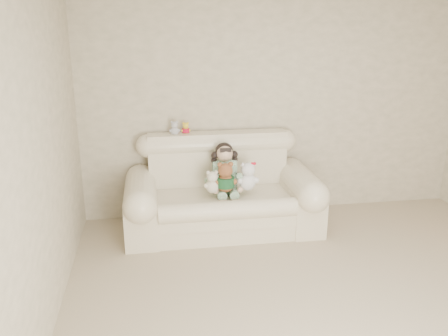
# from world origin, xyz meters

# --- Properties ---
(floor) EXTENTS (5.00, 5.00, 0.00)m
(floor) POSITION_xyz_m (0.00, 0.00, 0.00)
(floor) COLOR gray
(floor) RESTS_ON ground
(wall_back) EXTENTS (4.50, 0.00, 4.50)m
(wall_back) POSITION_xyz_m (0.00, 2.50, 1.30)
(wall_back) COLOR beige
(wall_back) RESTS_ON ground
(wall_left) EXTENTS (0.00, 5.00, 5.00)m
(wall_left) POSITION_xyz_m (-2.25, 0.00, 1.30)
(wall_left) COLOR beige
(wall_left) RESTS_ON ground
(sofa) EXTENTS (2.10, 0.95, 1.03)m
(sofa) POSITION_xyz_m (-0.71, 2.00, 0.52)
(sofa) COLOR #FFF2CD
(sofa) RESTS_ON floor
(seated_child) EXTENTS (0.36, 0.43, 0.56)m
(seated_child) POSITION_xyz_m (-0.68, 2.08, 0.70)
(seated_child) COLOR #29733C
(seated_child) RESTS_ON sofa
(brown_teddy) EXTENTS (0.30, 0.28, 0.39)m
(brown_teddy) POSITION_xyz_m (-0.70, 1.85, 0.69)
(brown_teddy) COLOR brown
(brown_teddy) RESTS_ON sofa
(white_cat) EXTENTS (0.29, 0.26, 0.37)m
(white_cat) POSITION_xyz_m (-0.46, 1.88, 0.68)
(white_cat) COLOR silver
(white_cat) RESTS_ON sofa
(cream_teddy) EXTENTS (0.22, 0.19, 0.29)m
(cream_teddy) POSITION_xyz_m (-0.84, 1.85, 0.64)
(cream_teddy) COLOR silver
(cream_teddy) RESTS_ON sofa
(yellow_mini_bear) EXTENTS (0.12, 0.10, 0.17)m
(yellow_mini_bear) POSITION_xyz_m (-1.07, 2.38, 1.09)
(yellow_mini_bear) COLOR yellow
(yellow_mini_bear) RESTS_ON sofa
(grey_mini_plush) EXTENTS (0.13, 0.10, 0.19)m
(grey_mini_plush) POSITION_xyz_m (-1.19, 2.36, 1.11)
(grey_mini_plush) COLOR silver
(grey_mini_plush) RESTS_ON sofa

